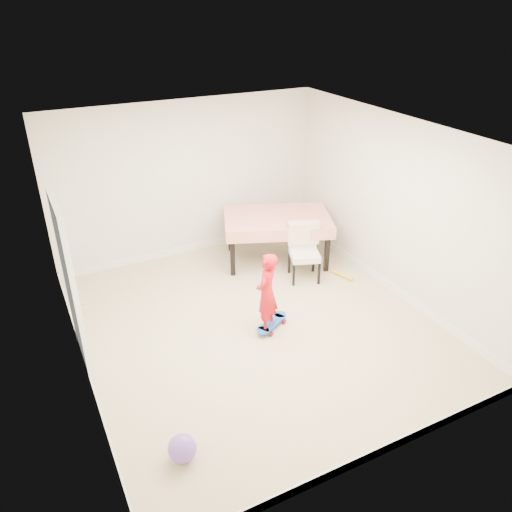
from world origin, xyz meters
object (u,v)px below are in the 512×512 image
balloon (182,448)px  dining_chair (305,253)px  child (267,295)px  skateboard (272,325)px  dining_table (277,238)px

balloon → dining_chair: bearing=40.2°
child → balloon: size_ratio=3.99×
dining_chair → child: 1.52m
skateboard → child: bearing=163.0°
dining_table → dining_chair: bearing=-61.6°
balloon → skateboard: bearing=39.8°
dining_chair → balloon: size_ratio=3.22×
skateboard → balloon: 2.35m
skateboard → child: child is taller
dining_table → skateboard: bearing=-99.1°
skateboard → balloon: balloon is taller
dining_chair → balloon: (-2.88, -2.44, -0.31)m
skateboard → dining_table: bearing=29.6°
dining_table → skateboard: 1.97m
dining_table → child: bearing=-101.1°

